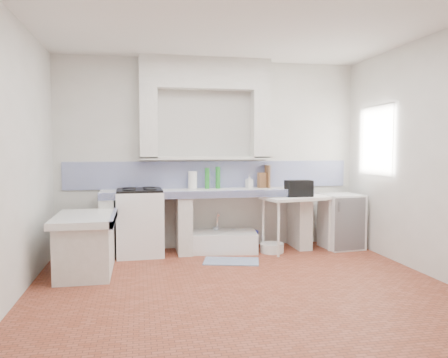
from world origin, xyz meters
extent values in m
plane|color=#984832|center=(0.00, 0.00, 0.00)|extent=(4.50, 4.50, 0.00)
plane|color=silver|center=(0.00, 0.00, 2.80)|extent=(4.50, 4.50, 0.00)
plane|color=silver|center=(0.00, 2.00, 1.40)|extent=(4.50, 0.00, 4.50)
plane|color=silver|center=(0.00, -2.00, 1.40)|extent=(4.50, 0.00, 4.50)
plane|color=silver|center=(-2.25, 0.00, 1.40)|extent=(0.00, 4.50, 4.50)
plane|color=silver|center=(2.25, 0.00, 1.40)|extent=(0.00, 4.50, 4.50)
cube|color=silver|center=(-0.10, 1.88, 2.58)|extent=(1.90, 0.25, 0.45)
cube|color=#3D2213|center=(2.42, 1.20, 1.60)|extent=(0.35, 0.86, 1.06)
cube|color=white|center=(2.28, 1.20, 1.98)|extent=(0.01, 0.84, 0.24)
cube|color=white|center=(-0.10, 1.70, 0.86)|extent=(3.00, 0.60, 0.08)
cube|color=navy|center=(-0.10, 1.42, 0.86)|extent=(3.00, 0.04, 0.10)
cube|color=silver|center=(-1.50, 1.70, 0.41)|extent=(0.20, 0.55, 0.82)
cube|color=silver|center=(-0.45, 1.70, 0.41)|extent=(0.20, 0.55, 0.82)
cube|color=silver|center=(1.30, 1.70, 0.41)|extent=(0.20, 0.55, 0.82)
cube|color=white|center=(-1.70, 0.90, 0.66)|extent=(0.70, 1.10, 0.08)
cube|color=silver|center=(-1.70, 0.90, 0.31)|extent=(0.60, 1.00, 0.62)
cube|color=navy|center=(-1.37, 0.90, 0.66)|extent=(0.04, 1.10, 0.10)
cube|color=navy|center=(0.00, 1.99, 1.10)|extent=(4.27, 0.03, 0.40)
cube|color=white|center=(-1.07, 1.68, 0.45)|extent=(0.65, 0.63, 0.90)
cube|color=white|center=(0.07, 1.69, 0.13)|extent=(1.12, 0.71, 0.25)
cube|color=white|center=(1.17, 1.50, 0.40)|extent=(1.05, 0.73, 0.04)
cube|color=white|center=(1.90, 1.53, 0.41)|extent=(0.58, 0.58, 0.81)
cylinder|color=red|center=(-0.10, 1.57, 0.12)|extent=(0.34, 0.34, 0.25)
cylinder|color=orange|center=(0.09, 1.58, 0.12)|extent=(0.33, 0.33, 0.24)
cylinder|color=#1B25A9|center=(0.52, 1.73, 0.14)|extent=(0.38, 0.38, 0.27)
cylinder|color=white|center=(0.79, 1.46, 0.07)|extent=(0.43, 0.43, 0.13)
cylinder|color=silver|center=(0.04, 1.85, 0.16)|extent=(0.11, 0.11, 0.32)
cylinder|color=silver|center=(0.30, 1.85, 0.14)|extent=(0.09, 0.09, 0.28)
cube|color=black|center=(1.20, 1.48, 0.91)|extent=(0.38, 0.22, 0.23)
cylinder|color=#237B29|center=(-0.09, 1.85, 1.05)|extent=(0.08, 0.08, 0.31)
cylinder|color=#237B29|center=(0.07, 1.85, 1.06)|extent=(0.09, 0.09, 0.32)
cube|color=olive|center=(0.75, 1.85, 1.01)|extent=(0.13, 0.11, 0.23)
cube|color=olive|center=(0.84, 1.85, 1.07)|extent=(0.03, 0.25, 0.34)
cylinder|color=white|center=(-0.30, 1.85, 1.03)|extent=(0.14, 0.14, 0.26)
imported|color=white|center=(0.55, 1.85, 1.00)|extent=(0.12, 0.12, 0.20)
cube|color=#3C5587|center=(0.11, 1.07, 0.01)|extent=(0.80, 0.58, 0.01)
camera|label=1|loc=(-1.06, -4.37, 1.48)|focal=34.40mm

